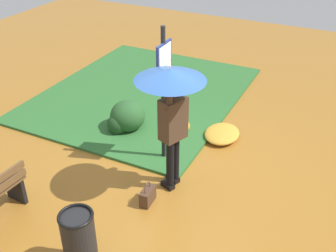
% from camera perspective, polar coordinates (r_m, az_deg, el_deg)
% --- Properties ---
extents(ground_plane, '(18.00, 18.00, 0.00)m').
position_cam_1_polar(ground_plane, '(6.47, -0.22, -7.70)').
color(ground_plane, '#9E6623').
extents(grass_verge, '(4.80, 4.00, 0.05)m').
position_cam_1_polar(grass_verge, '(9.05, -3.59, 4.62)').
color(grass_verge, '#2D662D').
rests_on(grass_verge, ground_plane).
extents(person_with_umbrella, '(0.96, 0.96, 2.04)m').
position_cam_1_polar(person_with_umbrella, '(5.48, 0.48, 3.96)').
color(person_with_umbrella, black).
rests_on(person_with_umbrella, ground_plane).
extents(info_sign_post, '(0.44, 0.07, 2.30)m').
position_cam_1_polar(info_sign_post, '(6.23, -0.59, 6.36)').
color(info_sign_post, black).
rests_on(info_sign_post, ground_plane).
extents(handbag, '(0.31, 0.16, 0.37)m').
position_cam_1_polar(handbag, '(6.01, -2.87, -9.74)').
color(handbag, '#4C3323').
rests_on(handbag, ground_plane).
extents(trash_bin, '(0.42, 0.42, 0.83)m').
position_cam_1_polar(trash_bin, '(5.08, -12.32, -15.47)').
color(trash_bin, black).
rests_on(trash_bin, ground_plane).
extents(shrub_cluster, '(0.72, 0.65, 0.59)m').
position_cam_1_polar(shrub_cluster, '(7.62, -5.94, 1.21)').
color(shrub_cluster, '#285628').
rests_on(shrub_cluster, ground_plane).
extents(leaf_pile_near_person, '(0.77, 0.62, 0.17)m').
position_cam_1_polar(leaf_pile_near_person, '(7.51, 7.57, -1.08)').
color(leaf_pile_near_person, gold).
rests_on(leaf_pile_near_person, ground_plane).
extents(leaf_pile_by_bench, '(0.61, 0.49, 0.13)m').
position_cam_1_polar(leaf_pile_by_bench, '(7.70, 1.20, -0.08)').
color(leaf_pile_by_bench, '#C68428').
rests_on(leaf_pile_by_bench, ground_plane).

